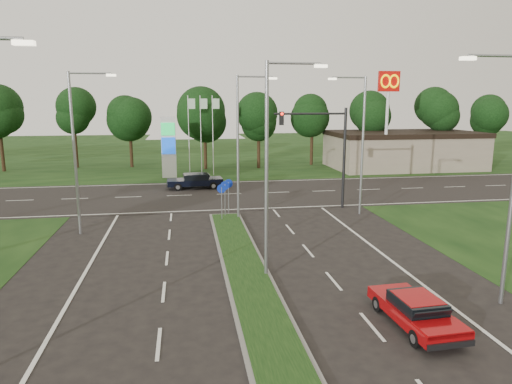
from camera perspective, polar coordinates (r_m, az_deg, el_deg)
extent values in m
plane|color=black|center=(14.57, 2.43, -19.32)|extent=(160.00, 160.00, 0.00)
cube|color=black|center=(67.74, -6.84, 4.88)|extent=(160.00, 50.00, 0.02)
cube|color=black|center=(37.12, -4.92, -0.31)|extent=(160.00, 12.00, 0.02)
cube|color=slate|center=(18.05, -0.14, -12.78)|extent=(2.00, 26.00, 0.12)
cube|color=gray|center=(54.44, 17.90, 5.00)|extent=(16.00, 9.00, 4.00)
cylinder|color=gray|center=(18.82, 1.32, 2.35)|extent=(0.16, 0.16, 9.00)
cylinder|color=gray|center=(18.88, 4.80, 15.74)|extent=(2.20, 0.10, 0.10)
cube|color=#FFF2CC|center=(19.16, 8.10, 15.31)|extent=(0.50, 0.22, 0.12)
cylinder|color=gray|center=(28.63, -2.28, 5.40)|extent=(0.16, 0.16, 9.00)
cylinder|color=gray|center=(28.67, -0.10, 14.22)|extent=(2.20, 0.10, 0.10)
cube|color=#FFF2CC|center=(28.86, 2.12, 14.00)|extent=(0.50, 0.22, 0.12)
cube|color=#FFF2CC|center=(12.92, -27.03, 16.26)|extent=(0.50, 0.22, 0.12)
cylinder|color=gray|center=(27.11, -21.73, 4.29)|extent=(0.16, 0.16, 9.00)
cylinder|color=gray|center=(26.77, -20.06, 13.78)|extent=(2.20, 0.10, 0.10)
cube|color=#FFF2CC|center=(26.59, -17.66, 13.73)|extent=(0.50, 0.22, 0.12)
cylinder|color=gray|center=(30.69, 13.18, 5.51)|extent=(0.16, 0.16, 9.00)
cylinder|color=gray|center=(30.19, 11.56, 13.85)|extent=(2.20, 0.10, 0.10)
cube|color=#FFF2CC|center=(29.82, 9.52, 13.77)|extent=(0.50, 0.22, 0.12)
cylinder|color=gray|center=(17.76, 28.04, 14.80)|extent=(2.20, 0.10, 0.10)
cube|color=#FFF2CC|center=(17.13, 24.96, 14.90)|extent=(0.50, 0.22, 0.12)
cylinder|color=black|center=(32.47, 10.96, 4.12)|extent=(0.20, 0.20, 7.00)
cylinder|color=black|center=(31.48, 6.82, 9.69)|extent=(5.00, 0.14, 0.14)
cube|color=black|center=(31.01, 3.20, 9.18)|extent=(0.28, 0.28, 0.90)
sphere|color=#FF190C|center=(30.82, 3.28, 9.72)|extent=(0.20, 0.20, 0.20)
cylinder|color=gray|center=(28.58, -4.30, -1.54)|extent=(0.06, 0.06, 2.20)
cylinder|color=#0C26A5|center=(28.38, -4.33, 0.43)|extent=(0.56, 0.04, 0.56)
cylinder|color=gray|center=(29.58, -3.89, -1.10)|extent=(0.06, 0.06, 2.20)
cylinder|color=#0C26A5|center=(29.38, -3.91, 0.81)|extent=(0.56, 0.04, 0.56)
cylinder|color=gray|center=(30.29, -3.44, -0.80)|extent=(0.06, 0.06, 2.20)
cylinder|color=#0C26A5|center=(30.09, -3.46, 1.06)|extent=(0.56, 0.04, 0.56)
cube|color=silver|center=(45.52, -10.87, 5.48)|extent=(1.40, 0.30, 6.00)
cube|color=#0CA53F|center=(45.21, -10.96, 7.73)|extent=(1.30, 0.08, 1.20)
cube|color=#0C3FBF|center=(45.33, -10.88, 5.71)|extent=(1.30, 0.08, 1.60)
cylinder|color=silver|center=(46.42, -8.39, 6.91)|extent=(0.08, 0.08, 8.00)
cube|color=#B2D8B2|center=(46.30, -8.07, 10.87)|extent=(0.70, 0.02, 1.00)
cylinder|color=silver|center=(46.44, -6.90, 6.95)|extent=(0.08, 0.08, 8.00)
cube|color=#B2D8B2|center=(46.33, -6.55, 10.91)|extent=(0.70, 0.02, 1.00)
cylinder|color=silver|center=(46.51, -5.41, 6.99)|extent=(0.08, 0.08, 8.00)
cube|color=#B2D8B2|center=(46.40, -5.05, 10.94)|extent=(0.70, 0.02, 1.00)
cylinder|color=silver|center=(48.88, 16.00, 7.99)|extent=(0.30, 0.30, 10.00)
cube|color=#BF0C07|center=(48.86, 16.28, 13.14)|extent=(2.20, 0.35, 2.00)
torus|color=#FFC600|center=(48.47, 15.90, 13.18)|extent=(1.06, 0.16, 1.06)
torus|color=#FFC600|center=(48.85, 16.89, 13.11)|extent=(1.06, 0.16, 1.06)
cylinder|color=black|center=(52.61, -6.24, 5.49)|extent=(0.36, 0.36, 4.40)
sphere|color=black|center=(52.36, -6.34, 10.18)|extent=(6.00, 6.00, 6.00)
sphere|color=black|center=(52.16, -6.02, 11.28)|extent=(4.80, 4.80, 4.80)
cube|color=#9D080B|center=(16.65, 19.27, -13.99)|extent=(1.78, 3.96, 0.40)
cube|color=black|center=(16.43, 19.50, -12.90)|extent=(1.43, 1.77, 0.37)
cube|color=#9D080B|center=(16.36, 19.54, -12.30)|extent=(1.34, 1.46, 0.04)
cylinder|color=black|center=(17.39, 15.00, -13.38)|extent=(0.20, 0.55, 0.55)
cylinder|color=black|center=(18.04, 19.15, -12.70)|extent=(0.20, 0.55, 0.55)
cylinder|color=black|center=(15.46, 19.31, -16.92)|extent=(0.20, 0.55, 0.55)
cylinder|color=black|center=(16.19, 23.81, -15.92)|extent=(0.20, 0.55, 0.55)
cube|color=black|center=(39.81, -7.65, 1.27)|extent=(4.79, 2.15, 0.48)
cube|color=black|center=(39.74, -7.53, 1.93)|extent=(2.15, 1.73, 0.45)
cube|color=black|center=(39.71, -7.54, 2.25)|extent=(1.77, 1.62, 0.04)
cylinder|color=black|center=(38.91, -9.75, 0.60)|extent=(0.67, 0.25, 0.66)
cylinder|color=black|center=(40.65, -9.85, 1.05)|extent=(0.67, 0.25, 0.66)
cylinder|color=black|center=(39.13, -5.35, 0.77)|extent=(0.67, 0.25, 0.66)
cylinder|color=black|center=(40.85, -5.63, 1.21)|extent=(0.67, 0.25, 0.66)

